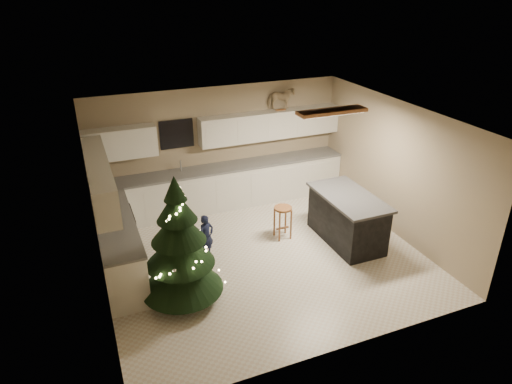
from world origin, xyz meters
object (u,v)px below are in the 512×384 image
christmas_tree (180,251)px  toddler (207,236)px  island (347,218)px  bar_stool (283,215)px  rocking_horse (281,99)px

christmas_tree → toddler: 1.31m
island → christmas_tree: (-3.33, -0.54, 0.39)m
bar_stool → rocking_horse: size_ratio=1.07×
island → toddler: size_ratio=2.05×
island → christmas_tree: size_ratio=0.80×
island → rocking_horse: rocking_horse is taller
christmas_tree → rocking_horse: bearing=44.1°
bar_stool → rocking_horse: rocking_horse is taller
toddler → island: bearing=-32.9°
bar_stool → toddler: size_ratio=0.79×
bar_stool → toddler: (-1.55, -0.09, -0.08)m
christmas_tree → toddler: size_ratio=2.55×
bar_stool → christmas_tree: christmas_tree is taller
rocking_horse → toddler: bearing=145.0°
bar_stool → toddler: toddler is taller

